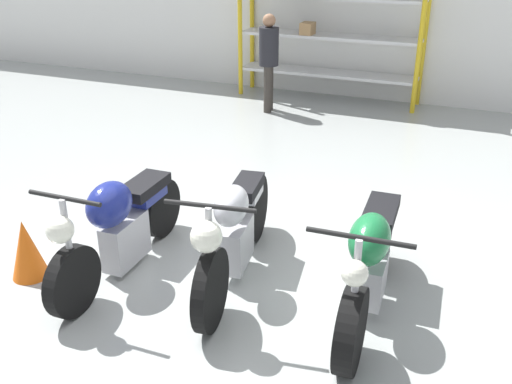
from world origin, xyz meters
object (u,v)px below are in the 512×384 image
Objects in this scene: motorcycle_green at (369,262)px; traffic_cone at (27,249)px; shelving_rack at (329,15)px; motorcycle_blue at (119,224)px; person_browsing at (269,56)px; motorcycle_silver at (235,230)px.

motorcycle_green reaches higher than traffic_cone.
shelving_rack is 6.27m from motorcycle_blue.
person_browsing reaches higher than motorcycle_green.
motorcycle_green is at bearing 12.28° from traffic_cone.
motorcycle_silver is at bearing 103.24° from motorcycle_blue.
motorcycle_silver is (0.99, 0.26, 0.02)m from motorcycle_blue.
motorcycle_green is 1.25× the size of person_browsing.
shelving_rack reaches higher than person_browsing.
person_browsing is 2.89× the size of traffic_cone.
motorcycle_blue is 1.00× the size of motorcycle_green.
shelving_rack is at bearing 177.93° from motorcycle_blue.
motorcycle_green reaches higher than motorcycle_blue.
motorcycle_green is at bearing 79.42° from motorcycle_silver.
shelving_rack is at bearing 83.14° from traffic_cone.
motorcycle_silver is at bearing -81.27° from shelving_rack.
motorcycle_silver is 1.17m from motorcycle_green.
motorcycle_blue is 1.25× the size of person_browsing.
shelving_rack is 1.37m from person_browsing.
shelving_rack is 6.08m from motorcycle_silver.
person_browsing is (-0.67, -1.07, -0.54)m from shelving_rack.
person_browsing is (-0.59, 5.12, 0.46)m from motorcycle_blue.
traffic_cone is (-0.79, -6.59, -1.20)m from shelving_rack.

